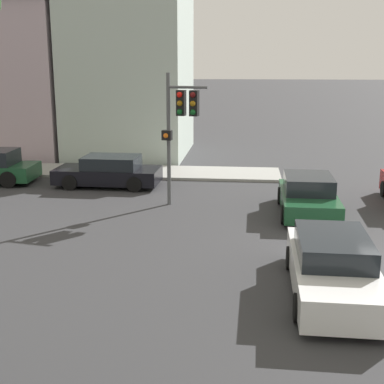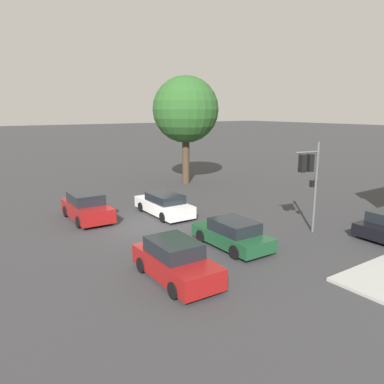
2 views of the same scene
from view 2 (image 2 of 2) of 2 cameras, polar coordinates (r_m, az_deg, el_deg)
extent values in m
plane|color=#333335|center=(21.24, -7.77, -5.25)|extent=(300.00, 300.00, 0.00)
cylinder|color=#423323|center=(33.05, -0.94, 5.03)|extent=(0.63, 0.63, 4.30)
sphere|color=#285623|center=(32.77, -0.97, 12.46)|extent=(5.66, 5.66, 5.66)
cylinder|color=#515456|center=(20.58, 18.30, 0.58)|extent=(0.14, 0.14, 4.81)
cylinder|color=#515456|center=(19.82, 17.12, 5.81)|extent=(0.36, 1.44, 0.10)
cube|color=black|center=(20.04, 17.54, 4.26)|extent=(0.35, 0.35, 0.90)
sphere|color=red|center=(20.15, 17.24, 5.18)|extent=(0.20, 0.20, 0.20)
sphere|color=#99660F|center=(20.18, 17.18, 4.34)|extent=(0.20, 0.20, 0.20)
sphere|color=#0F511E|center=(20.22, 17.13, 3.50)|extent=(0.20, 0.20, 0.20)
cube|color=black|center=(19.73, 16.49, 4.21)|extent=(0.35, 0.35, 0.90)
sphere|color=#590F0F|center=(19.83, 16.18, 5.14)|extent=(0.20, 0.20, 0.20)
sphere|color=#99660F|center=(19.87, 16.13, 4.28)|extent=(0.20, 0.20, 0.20)
sphere|color=#0F511E|center=(19.91, 16.08, 3.43)|extent=(0.20, 0.20, 0.20)
cube|color=black|center=(20.67, 18.01, 1.24)|extent=(0.28, 0.38, 0.35)
sphere|color=orange|center=(20.78, 17.75, 1.31)|extent=(0.18, 0.18, 0.18)
cube|color=#194728|center=(18.05, 6.07, -6.82)|extent=(4.16, 1.90, 0.61)
cube|color=black|center=(17.75, 6.45, -5.18)|extent=(2.17, 1.65, 0.56)
cylinder|color=black|center=(18.56, 1.43, -6.73)|extent=(0.64, 0.23, 0.64)
cylinder|color=black|center=(19.56, 5.61, -5.77)|extent=(0.64, 0.23, 0.64)
cylinder|color=black|center=(16.67, 6.59, -9.09)|extent=(0.64, 0.23, 0.64)
cylinder|color=black|center=(17.78, 10.90, -7.83)|extent=(0.64, 0.23, 0.64)
cube|color=maroon|center=(23.07, -15.66, -2.67)|extent=(4.36, 2.04, 0.80)
cube|color=black|center=(23.06, -15.90, -0.89)|extent=(2.28, 1.75, 0.61)
cylinder|color=black|center=(22.19, -12.34, -3.75)|extent=(0.67, 0.24, 0.66)
cylinder|color=black|center=(21.65, -16.84, -4.41)|extent=(0.67, 0.24, 0.66)
cylinder|color=black|center=(24.63, -14.57, -2.26)|extent=(0.67, 0.24, 0.66)
cylinder|color=black|center=(24.14, -18.65, -2.81)|extent=(0.67, 0.24, 0.66)
cube|color=silver|center=(23.38, -4.34, -2.22)|extent=(4.66, 1.88, 0.69)
cube|color=black|center=(23.08, -4.14, -0.89)|extent=(2.43, 1.63, 0.50)
cylinder|color=black|center=(24.29, -7.72, -2.25)|extent=(0.61, 0.23, 0.60)
cylinder|color=black|center=(25.04, -4.25, -1.72)|extent=(0.61, 0.23, 0.60)
cylinder|color=black|center=(21.83, -4.41, -3.85)|extent=(0.61, 0.23, 0.60)
cylinder|color=black|center=(22.66, -0.69, -3.20)|extent=(0.61, 0.23, 0.60)
cube|color=maroon|center=(14.64, -2.45, -11.10)|extent=(4.22, 1.91, 0.79)
cube|color=black|center=(14.52, -2.81, -8.41)|extent=(2.21, 1.64, 0.58)
cylinder|color=black|center=(14.18, 3.27, -13.06)|extent=(0.63, 0.24, 0.62)
cylinder|color=black|center=(13.36, -2.74, -14.74)|extent=(0.63, 0.24, 0.62)
cylinder|color=black|center=(16.16, -2.20, -9.76)|extent=(0.63, 0.24, 0.62)
cylinder|color=black|center=(15.44, -7.65, -10.95)|extent=(0.63, 0.24, 0.62)
cylinder|color=black|center=(21.51, 24.41, -5.16)|extent=(0.24, 0.64, 0.64)
camera|label=1|loc=(33.95, -11.55, 10.14)|focal=50.00mm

